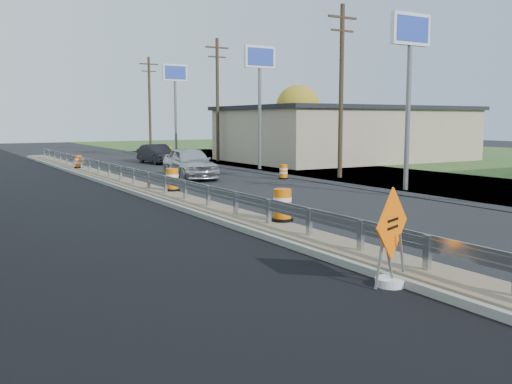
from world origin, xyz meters
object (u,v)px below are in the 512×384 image
barrel_median_mid (172,180)px  car_silver (190,163)px  barrel_shoulder_mid (183,161)px  barrel_median_near (282,206)px  barrel_shoulder_far (169,153)px  car_dark_mid (157,154)px  barrel_shoulder_near (284,172)px  caution_sign (391,262)px  barrel_median_far (78,162)px

barrel_median_mid → car_silver: (3.67, 6.40, 0.18)m
barrel_median_mid → barrel_shoulder_mid: 15.29m
barrel_median_near → barrel_shoulder_far: barrel_median_near is taller
barrel_median_mid → barrel_shoulder_mid: barrel_median_mid is taller
barrel_median_mid → car_dark_mid: size_ratio=0.22×
barrel_median_mid → barrel_shoulder_mid: size_ratio=1.17×
barrel_shoulder_near → barrel_shoulder_far: barrel_shoulder_far is taller
barrel_median_mid → barrel_shoulder_far: size_ratio=0.94×
caution_sign → barrel_shoulder_mid: 29.46m
barrel_median_mid → barrel_shoulder_near: 8.76m
barrel_median_near → barrel_median_far: bearing=91.6°
barrel_median_near → car_dark_mid: (6.02, 26.14, 0.02)m
barrel_shoulder_near → barrel_shoulder_far: size_ratio=0.78×
caution_sign → barrel_shoulder_far: 37.55m
barrel_median_near → barrel_shoulder_mid: size_ratio=1.18×
barrel_shoulder_near → barrel_median_far: bearing=130.1°
barrel_median_far → barrel_shoulder_far: 12.10m
barrel_median_far → car_dark_mid: size_ratio=0.18×
barrel_median_mid → barrel_median_near: bearing=-90.0°
barrel_median_near → car_silver: 15.34m
barrel_shoulder_mid → car_silver: bearing=-110.5°
caution_sign → barrel_median_near: 6.20m
barrel_median_far → car_dark_mid: (6.65, 3.84, 0.11)m
barrel_median_mid → barrel_shoulder_far: (8.58, 21.66, -0.20)m
barrel_median_far → barrel_median_near: bearing=-88.4°
caution_sign → barrel_median_mid: size_ratio=2.05×
barrel_median_near → barrel_shoulder_mid: (6.45, 22.35, -0.30)m
barrel_shoulder_far → car_dark_mid: (-2.55, -4.01, 0.23)m
barrel_median_far → car_dark_mid: 7.68m
barrel_median_far → caution_sign: bearing=-91.7°
car_dark_mid → barrel_median_near: bearing=-106.5°
barrel_shoulder_far → barrel_shoulder_near: bearing=-91.8°
barrel_shoulder_mid → barrel_shoulder_far: barrel_shoulder_far is taller
caution_sign → barrel_median_far: size_ratio=2.48×
caution_sign → car_dark_mid: 33.03m
barrel_shoulder_near → barrel_shoulder_mid: size_ratio=0.97×
barrel_median_near → car_dark_mid: 26.83m
car_dark_mid → barrel_median_far: bearing=-153.4°
barrel_shoulder_near → barrel_shoulder_mid: barrel_shoulder_mid is taller
barrel_shoulder_near → car_dark_mid: car_dark_mid is taller
barrel_median_mid → barrel_shoulder_near: size_ratio=1.20×
barrel_median_mid → barrel_median_far: 13.82m
caution_sign → car_silver: size_ratio=0.38×
barrel_shoulder_mid → car_dark_mid: car_dark_mid is taller
barrel_median_near → barrel_shoulder_near: (7.99, 12.08, -0.31)m
car_dark_mid → car_silver: bearing=-105.3°
barrel_shoulder_near → barrel_shoulder_far: bearing=88.2°
barrel_median_mid → car_silver: bearing=60.2°
barrel_median_near → barrel_shoulder_far: size_ratio=0.95×
caution_sign → car_silver: 21.54m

